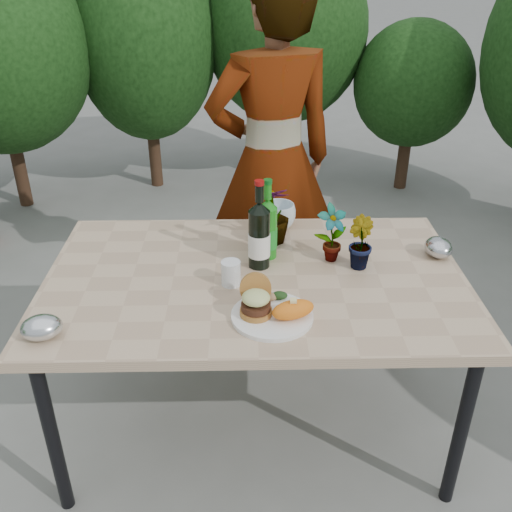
{
  "coord_description": "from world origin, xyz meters",
  "views": [
    {
      "loc": [
        -0.04,
        -1.86,
        1.88
      ],
      "look_at": [
        0.0,
        -0.08,
        0.88
      ],
      "focal_mm": 40.0,
      "sensor_mm": 36.0,
      "label": 1
    }
  ],
  "objects_px": {
    "dinner_plate": "(272,316)",
    "wine_bottle": "(259,236)",
    "person": "(272,162)",
    "patio_table": "(256,288)"
  },
  "relations": [
    {
      "from": "patio_table",
      "to": "wine_bottle",
      "type": "bearing_deg",
      "value": 78.47
    },
    {
      "from": "wine_bottle",
      "to": "person",
      "type": "xyz_separation_m",
      "value": [
        0.08,
        0.75,
        0.02
      ]
    },
    {
      "from": "dinner_plate",
      "to": "person",
      "type": "height_order",
      "value": "person"
    },
    {
      "from": "patio_table",
      "to": "wine_bottle",
      "type": "height_order",
      "value": "wine_bottle"
    },
    {
      "from": "wine_bottle",
      "to": "patio_table",
      "type": "bearing_deg",
      "value": -113.96
    },
    {
      "from": "wine_bottle",
      "to": "person",
      "type": "distance_m",
      "value": 0.76
    },
    {
      "from": "dinner_plate",
      "to": "wine_bottle",
      "type": "bearing_deg",
      "value": 95.67
    },
    {
      "from": "patio_table",
      "to": "dinner_plate",
      "type": "distance_m",
      "value": 0.29
    },
    {
      "from": "person",
      "to": "wine_bottle",
      "type": "bearing_deg",
      "value": 67.8
    },
    {
      "from": "patio_table",
      "to": "dinner_plate",
      "type": "height_order",
      "value": "dinner_plate"
    }
  ]
}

